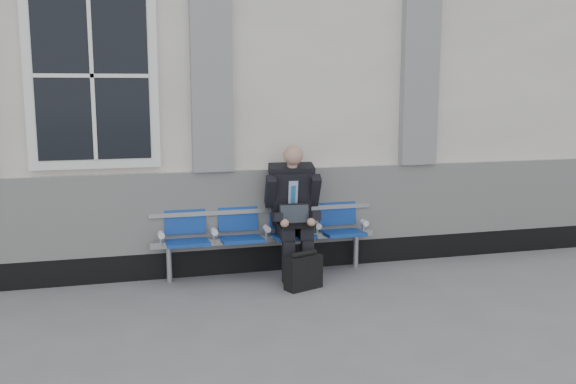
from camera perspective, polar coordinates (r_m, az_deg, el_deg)
name	(u,v)px	position (r m, az deg, el deg)	size (l,w,h in m)	color
ground	(58,335)	(6.07, -19.74, -11.87)	(70.00, 70.00, 0.00)	slate
station_building	(68,80)	(9.14, -18.99, 9.41)	(14.40, 4.40, 4.49)	silver
bench	(265,227)	(7.34, -2.02, -3.13)	(2.60, 0.47, 0.91)	#9EA0A3
businessman	(293,207)	(7.22, 0.46, -1.32)	(0.64, 0.85, 1.49)	black
briefcase	(303,272)	(6.89, 1.38, -7.08)	(0.44, 0.30, 0.41)	black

